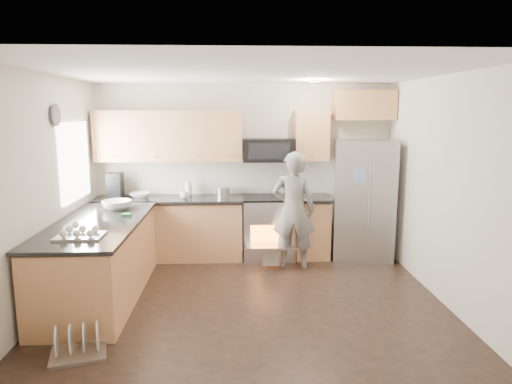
{
  "coord_description": "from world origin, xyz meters",
  "views": [
    {
      "loc": [
        -0.13,
        -4.99,
        2.19
      ],
      "look_at": [
        0.11,
        0.5,
        1.22
      ],
      "focal_mm": 32.0,
      "sensor_mm": 36.0,
      "label": 1
    }
  ],
  "objects_px": {
    "refrigerator": "(363,199)",
    "person": "(293,210)",
    "dish_rack": "(78,347)",
    "stove_range": "(268,213)"
  },
  "relations": [
    {
      "from": "refrigerator",
      "to": "person",
      "type": "relative_size",
      "value": 1.08
    },
    {
      "from": "person",
      "to": "dish_rack",
      "type": "height_order",
      "value": "person"
    },
    {
      "from": "stove_range",
      "to": "person",
      "type": "distance_m",
      "value": 0.6
    },
    {
      "from": "refrigerator",
      "to": "dish_rack",
      "type": "bearing_deg",
      "value": -130.92
    },
    {
      "from": "refrigerator",
      "to": "stove_range",
      "type": "bearing_deg",
      "value": -172.62
    },
    {
      "from": "person",
      "to": "refrigerator",
      "type": "bearing_deg",
      "value": -149.9
    },
    {
      "from": "refrigerator",
      "to": "dish_rack",
      "type": "xyz_separation_m",
      "value": [
        -3.35,
        -2.72,
        -0.81
      ]
    },
    {
      "from": "refrigerator",
      "to": "dish_rack",
      "type": "height_order",
      "value": "refrigerator"
    },
    {
      "from": "stove_range",
      "to": "refrigerator",
      "type": "height_order",
      "value": "stove_range"
    },
    {
      "from": "person",
      "to": "dish_rack",
      "type": "relative_size",
      "value": 2.91
    }
  ]
}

